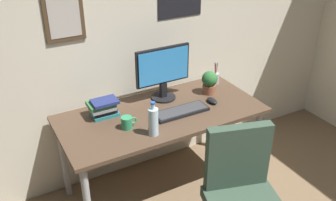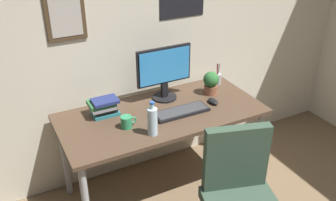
% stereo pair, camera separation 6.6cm
% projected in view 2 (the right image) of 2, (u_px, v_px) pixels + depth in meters
% --- Properties ---
extents(wall_back, '(4.40, 0.10, 2.60)m').
position_uv_depth(wall_back, '(136.00, 26.00, 2.93)').
color(wall_back, beige).
rests_on(wall_back, ground_plane).
extents(desk, '(1.56, 0.73, 0.74)m').
position_uv_depth(desk, '(162.00, 121.00, 2.89)').
color(desk, '#4C3828').
rests_on(desk, ground_plane).
extents(office_chair, '(0.58, 0.59, 0.95)m').
position_uv_depth(office_chair, '(240.00, 194.00, 2.37)').
color(office_chair, '#334738').
rests_on(office_chair, ground_plane).
extents(monitor, '(0.46, 0.20, 0.43)m').
position_uv_depth(monitor, '(164.00, 71.00, 2.95)').
color(monitor, black).
rests_on(monitor, desk).
extents(keyboard, '(0.43, 0.15, 0.03)m').
position_uv_depth(keyboard, '(181.00, 112.00, 2.83)').
color(keyboard, black).
rests_on(keyboard, desk).
extents(computer_mouse, '(0.06, 0.11, 0.04)m').
position_uv_depth(computer_mouse, '(213.00, 101.00, 2.97)').
color(computer_mouse, black).
rests_on(computer_mouse, desk).
extents(water_bottle, '(0.07, 0.07, 0.25)m').
position_uv_depth(water_bottle, '(152.00, 121.00, 2.54)').
color(water_bottle, silver).
rests_on(water_bottle, desk).
extents(coffee_mug_near, '(0.12, 0.08, 0.09)m').
position_uv_depth(coffee_mug_near, '(127.00, 122.00, 2.64)').
color(coffee_mug_near, '#2D8C59').
rests_on(coffee_mug_near, desk).
extents(potted_plant, '(0.13, 0.13, 0.20)m').
position_uv_depth(potted_plant, '(211.00, 82.00, 3.08)').
color(potted_plant, brown).
rests_on(potted_plant, desk).
extents(pen_cup, '(0.07, 0.07, 0.20)m').
position_uv_depth(pen_cup, '(217.00, 78.00, 3.27)').
color(pen_cup, '#9EA0A5').
rests_on(pen_cup, desk).
extents(book_stack_left, '(0.21, 0.17, 0.14)m').
position_uv_depth(book_stack_left, '(104.00, 107.00, 2.78)').
color(book_stack_left, '#26727A').
rests_on(book_stack_left, desk).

